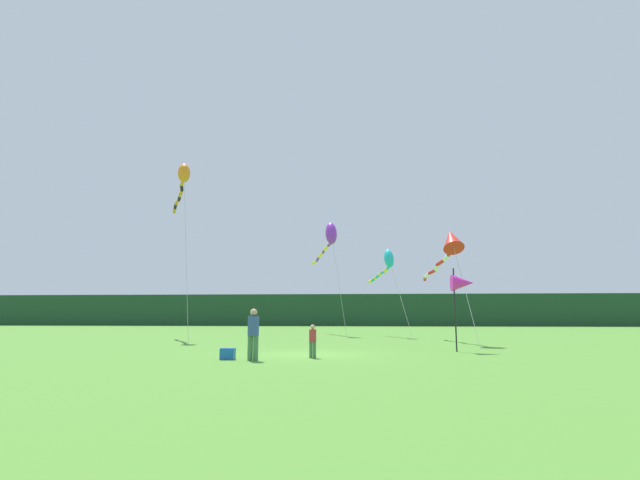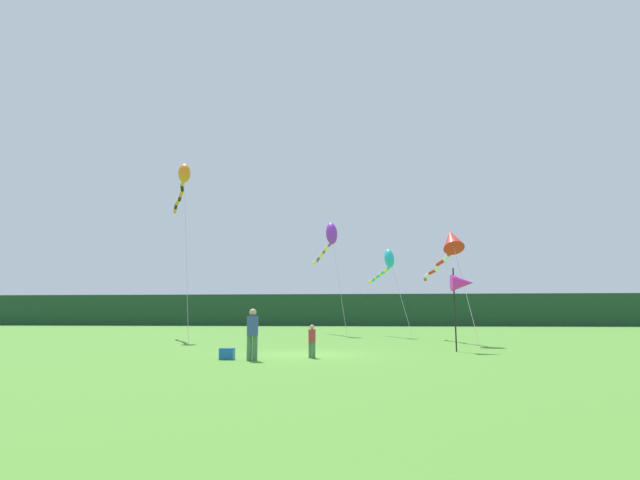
{
  "view_description": "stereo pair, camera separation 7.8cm",
  "coord_description": "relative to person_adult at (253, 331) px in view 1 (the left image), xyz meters",
  "views": [
    {
      "loc": [
        1.97,
        -18.45,
        1.51
      ],
      "look_at": [
        0.0,
        6.0,
        5.33
      ],
      "focal_mm": 26.77,
      "sensor_mm": 36.0,
      "label": 1
    },
    {
      "loc": [
        2.05,
        -18.44,
        1.51
      ],
      "look_at": [
        0.0,
        6.0,
        5.33
      ],
      "focal_mm": 26.77,
      "sensor_mm": 36.0,
      "label": 2
    }
  ],
  "objects": [
    {
      "name": "kite_cyan",
      "position": [
        5.47,
        16.9,
        4.12
      ],
      "size": [
        2.51,
        6.5,
        6.03
      ],
      "color": "#B2B2B2",
      "rests_on": "ground"
    },
    {
      "name": "kite_red",
      "position": [
        8.33,
        9.67,
        4.25
      ],
      "size": [
        1.46,
        9.3,
        6.17
      ],
      "color": "#B2B2B2",
      "rests_on": "ground"
    },
    {
      "name": "kite_purple",
      "position": [
        1.4,
        19.21,
        6.29
      ],
      "size": [
        3.19,
        8.88,
        8.37
      ],
      "color": "#B2B2B2",
      "rests_on": "ground"
    },
    {
      "name": "person_child",
      "position": [
        1.87,
        1.14,
        -0.31
      ],
      "size": [
        0.25,
        0.25,
        1.15
      ],
      "color": "#3F724C",
      "rests_on": "ground"
    },
    {
      "name": "cooler_box",
      "position": [
        -0.93,
        0.32,
        -0.76
      ],
      "size": [
        0.48,
        0.32,
        0.38
      ],
      "primitive_type": "cube",
      "color": "#1959B2",
      "rests_on": "ground"
    },
    {
      "name": "banner_flag_pole",
      "position": [
        7.79,
        4.44,
        1.82
      ],
      "size": [
        0.9,
        0.7,
        3.41
      ],
      "color": "black",
      "rests_on": "ground"
    },
    {
      "name": "distant_treeline",
      "position": [
        1.52,
        47.64,
        1.1
      ],
      "size": [
        108.0,
        2.52,
        4.1
      ],
      "primitive_type": "cube",
      "color": "#1E4228",
      "rests_on": "ground"
    },
    {
      "name": "person_adult",
      "position": [
        0.0,
        0.0,
        0.0
      ],
      "size": [
        0.37,
        0.37,
        1.69
      ],
      "color": "#3F724C",
      "rests_on": "ground"
    },
    {
      "name": "kite_orange",
      "position": [
        -7.49,
        12.55,
        9.08
      ],
      "size": [
        4.67,
        8.76,
        10.97
      ],
      "color": "#B2B2B2",
      "rests_on": "ground"
    },
    {
      "name": "ground_plane",
      "position": [
        1.52,
        2.64,
        -0.95
      ],
      "size": [
        120.0,
        120.0,
        0.0
      ],
      "primitive_type": "plane",
      "color": "#4C842D"
    }
  ]
}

